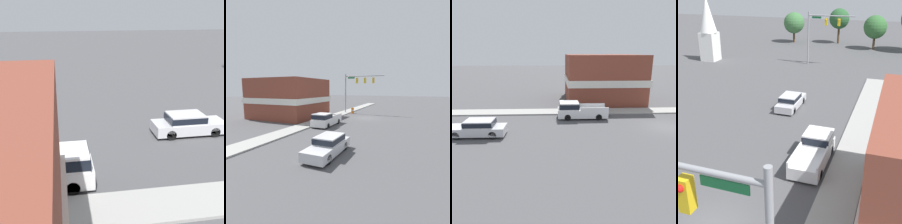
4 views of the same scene
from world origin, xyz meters
The scene contains 8 objects.
near_signal_assembly centered at (3.01, -5.00, 5.83)m, with size 7.78×0.49×7.89m.
far_signal_assembly centered at (-3.23, 35.58, 5.64)m, with size 6.95×0.49×7.84m.
car_lead centered at (-1.66, 17.23, 0.75)m, with size 1.78×4.79×1.43m.
pickup_truck_parked centered at (3.28, 8.23, 0.88)m, with size 2.05×5.27×1.79m.
church_steeple centered at (-20.86, 32.74, 5.21)m, with size 2.68×2.68×9.95m.
backdrop_tree_left_far centered at (-13.39, 52.96, 4.01)m, with size 4.29×4.29×6.17m.
backdrop_tree_left_mid centered at (-4.32, 54.94, 4.94)m, with size 4.06×4.06×7.01m.
backdrop_tree_center centered at (3.27, 50.66, 4.14)m, with size 4.28×4.28×6.29m.
Camera 4 is at (8.02, -10.54, 11.75)m, focal length 50.00 mm.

